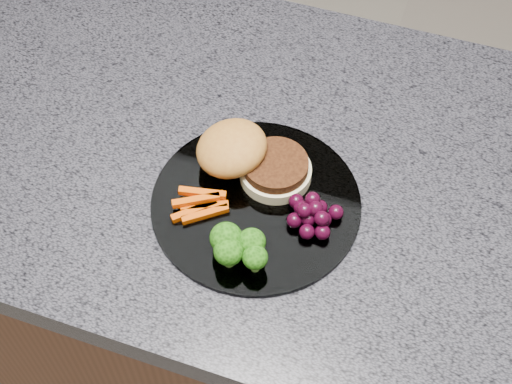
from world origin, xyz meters
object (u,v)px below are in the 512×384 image
Objects in this scene: plate at (256,203)px; island_cabinet at (280,319)px; grape_bunch at (313,214)px; burger at (247,158)px.

island_cabinet is at bearing 76.80° from plate.
plate is 0.08m from grape_bunch.
burger is 0.11m from grape_bunch.
grape_bunch is at bearing -3.80° from plate.
burger is (-0.03, 0.05, 0.02)m from plate.
plate is 3.76× the size of grape_bunch.
island_cabinet is at bearing 123.06° from grape_bunch.
plate is at bearing -103.20° from island_cabinet.
burger is at bearing -143.51° from island_cabinet.
plate is (-0.02, -0.08, 0.47)m from island_cabinet.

